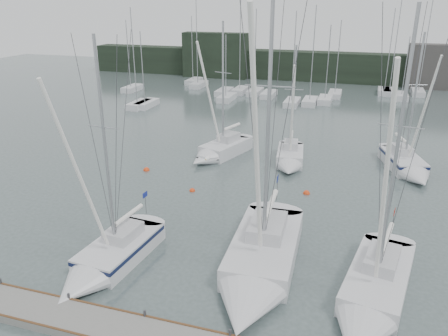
% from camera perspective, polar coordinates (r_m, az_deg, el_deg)
% --- Properties ---
extents(ground, '(160.00, 160.00, 0.00)m').
position_cam_1_polar(ground, '(23.54, -1.10, -14.39)').
color(ground, '#475654').
rests_on(ground, ground).
extents(far_treeline, '(90.00, 4.00, 5.00)m').
position_cam_1_polar(far_treeline, '(81.14, 13.24, 12.75)').
color(far_treeline, black).
rests_on(far_treeline, ground).
extents(far_building_left, '(12.00, 3.00, 8.00)m').
position_cam_1_polar(far_building_left, '(82.95, -1.11, 14.51)').
color(far_building_left, black).
rests_on(far_building_left, ground).
extents(far_building_right, '(10.00, 3.00, 7.00)m').
position_cam_1_polar(far_building_right, '(79.68, 26.41, 11.73)').
color(far_building_right, '#3F3C3A').
rests_on(far_building_right, ground).
extents(mast_forest, '(59.75, 24.67, 14.89)m').
position_cam_1_polar(mast_forest, '(65.66, 12.15, 9.15)').
color(mast_forest, silver).
rests_on(mast_forest, ground).
extents(sailboat_near_left, '(3.28, 8.17, 13.12)m').
position_cam_1_polar(sailboat_near_left, '(24.72, -15.40, -11.83)').
color(sailboat_near_left, silver).
rests_on(sailboat_near_left, ground).
extents(sailboat_near_center, '(3.91, 11.32, 16.76)m').
position_cam_1_polar(sailboat_near_center, '(23.12, 4.33, -13.38)').
color(sailboat_near_center, silver).
rests_on(sailboat_near_center, ground).
extents(sailboat_near_right, '(4.38, 9.82, 14.56)m').
position_cam_1_polar(sailboat_near_right, '(22.42, 18.64, -16.13)').
color(sailboat_near_right, silver).
rests_on(sailboat_near_right, ground).
extents(sailboat_mid_b, '(4.67, 7.72, 12.78)m').
position_cam_1_polar(sailboat_mid_b, '(40.08, -0.98, 2.10)').
color(sailboat_mid_b, silver).
rests_on(sailboat_mid_b, ground).
extents(sailboat_mid_c, '(3.04, 6.59, 10.92)m').
position_cam_1_polar(sailboat_mid_c, '(38.55, 8.57, 1.02)').
color(sailboat_mid_c, silver).
rests_on(sailboat_mid_c, ground).
extents(sailboat_mid_d, '(4.48, 7.99, 12.14)m').
position_cam_1_polar(sailboat_mid_d, '(39.67, 22.93, 0.15)').
color(sailboat_mid_d, silver).
rests_on(sailboat_mid_d, ground).
extents(buoy_a, '(0.44, 0.44, 0.44)m').
position_cam_1_polar(buoy_a, '(33.47, -4.17, -3.01)').
color(buoy_a, red).
rests_on(buoy_a, ground).
extents(buoy_b, '(0.52, 0.52, 0.52)m').
position_cam_1_polar(buoy_b, '(33.53, 10.71, -3.30)').
color(buoy_b, red).
rests_on(buoy_b, ground).
extents(buoy_c, '(0.54, 0.54, 0.54)m').
position_cam_1_polar(buoy_c, '(37.93, -10.10, -0.30)').
color(buoy_c, red).
rests_on(buoy_c, ground).
extents(seagull, '(1.08, 0.48, 0.21)m').
position_cam_1_polar(seagull, '(21.31, -2.18, 1.30)').
color(seagull, white).
rests_on(seagull, ground).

